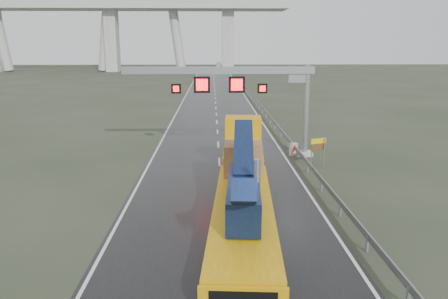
{
  "coord_description": "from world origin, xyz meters",
  "views": [
    {
      "loc": [
        -0.5,
        -16.06,
        8.59
      ],
      "look_at": [
        0.11,
        6.69,
        3.2
      ],
      "focal_mm": 35.0,
      "sensor_mm": 36.0,
      "label": 1
    }
  ],
  "objects_px": {
    "striped_barrier": "(294,149)",
    "exit_sign_pair": "(318,147)",
    "sign_gantry": "(246,86)",
    "heavy_haul_truck": "(243,171)"
  },
  "relations": [
    {
      "from": "striped_barrier",
      "to": "exit_sign_pair",
      "type": "bearing_deg",
      "value": -92.93
    },
    {
      "from": "sign_gantry",
      "to": "exit_sign_pair",
      "type": "bearing_deg",
      "value": -36.28
    },
    {
      "from": "sign_gantry",
      "to": "striped_barrier",
      "type": "height_order",
      "value": "sign_gantry"
    },
    {
      "from": "exit_sign_pair",
      "to": "striped_barrier",
      "type": "bearing_deg",
      "value": 82.67
    },
    {
      "from": "heavy_haul_truck",
      "to": "striped_barrier",
      "type": "height_order",
      "value": "heavy_haul_truck"
    },
    {
      "from": "heavy_haul_truck",
      "to": "striped_barrier",
      "type": "xyz_separation_m",
      "value": [
        4.81,
        10.39,
        -1.23
      ]
    },
    {
      "from": "heavy_haul_truck",
      "to": "striped_barrier",
      "type": "relative_size",
      "value": 18.75
    },
    {
      "from": "sign_gantry",
      "to": "heavy_haul_truck",
      "type": "bearing_deg",
      "value": -94.9
    },
    {
      "from": "exit_sign_pair",
      "to": "striped_barrier",
      "type": "height_order",
      "value": "exit_sign_pair"
    },
    {
      "from": "exit_sign_pair",
      "to": "striped_barrier",
      "type": "relative_size",
      "value": 2.15
    }
  ]
}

